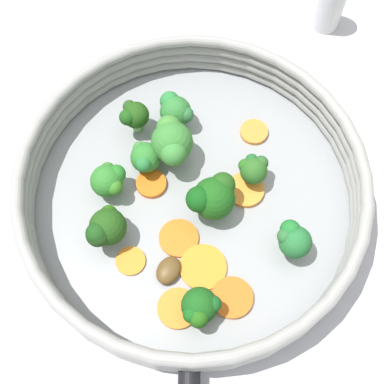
{
  "coord_description": "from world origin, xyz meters",
  "views": [
    {
      "loc": [
        -0.16,
        0.16,
        0.54
      ],
      "look_at": [
        0.0,
        0.0,
        0.03
      ],
      "focal_mm": 50.0,
      "sensor_mm": 36.0,
      "label": 1
    }
  ],
  "objects_px": {
    "carrot_slice_6": "(254,132)",
    "salt_shaker": "(332,0)",
    "broccoli_floret_6": "(105,228)",
    "mushroom_piece_0": "(168,270)",
    "carrot_slice_0": "(203,267)",
    "skillet": "(192,200)",
    "broccoli_floret_7": "(213,197)",
    "broccoli_floret_3": "(134,115)",
    "broccoli_floret_9": "(145,158)",
    "carrot_slice_3": "(245,190)",
    "broccoli_floret_2": "(253,169)",
    "broccoli_floret_0": "(293,240)",
    "broccoli_floret_1": "(200,308)",
    "carrot_slice_4": "(178,308)",
    "broccoli_floret_5": "(172,142)",
    "carrot_slice_1": "(151,184)",
    "carrot_slice_2": "(131,261)",
    "broccoli_floret_8": "(175,111)",
    "carrot_slice_5": "(179,238)",
    "carrot_slice_7": "(232,298)",
    "broccoli_floret_4": "(109,180)"
  },
  "relations": [
    {
      "from": "carrot_slice_6",
      "to": "salt_shaker",
      "type": "bearing_deg",
      "value": -76.22
    },
    {
      "from": "carrot_slice_4",
      "to": "broccoli_floret_1",
      "type": "xyz_separation_m",
      "value": [
        -0.02,
        -0.01,
        0.02
      ]
    },
    {
      "from": "broccoli_floret_6",
      "to": "broccoli_floret_7",
      "type": "distance_m",
      "value": 0.11
    },
    {
      "from": "broccoli_floret_4",
      "to": "carrot_slice_6",
      "type": "bearing_deg",
      "value": -111.29
    },
    {
      "from": "broccoli_floret_2",
      "to": "broccoli_floret_7",
      "type": "distance_m",
      "value": 0.06
    },
    {
      "from": "broccoli_floret_6",
      "to": "mushroom_piece_0",
      "type": "xyz_separation_m",
      "value": [
        -0.07,
        -0.02,
        -0.02
      ]
    },
    {
      "from": "carrot_slice_7",
      "to": "broccoli_floret_3",
      "type": "xyz_separation_m",
      "value": [
        0.21,
        -0.07,
        0.03
      ]
    },
    {
      "from": "broccoli_floret_0",
      "to": "broccoli_floret_7",
      "type": "relative_size",
      "value": 0.79
    },
    {
      "from": "carrot_slice_2",
      "to": "carrot_slice_3",
      "type": "bearing_deg",
      "value": -102.16
    },
    {
      "from": "broccoli_floret_3",
      "to": "mushroom_piece_0",
      "type": "height_order",
      "value": "broccoli_floret_3"
    },
    {
      "from": "broccoli_floret_3",
      "to": "broccoli_floret_9",
      "type": "bearing_deg",
      "value": 149.63
    },
    {
      "from": "carrot_slice_0",
      "to": "broccoli_floret_4",
      "type": "bearing_deg",
      "value": 2.89
    },
    {
      "from": "broccoli_floret_6",
      "to": "broccoli_floret_9",
      "type": "bearing_deg",
      "value": -69.1
    },
    {
      "from": "carrot_slice_2",
      "to": "broccoli_floret_0",
      "type": "height_order",
      "value": "broccoli_floret_0"
    },
    {
      "from": "carrot_slice_4",
      "to": "broccoli_floret_8",
      "type": "relative_size",
      "value": 0.93
    },
    {
      "from": "carrot_slice_6",
      "to": "broccoli_floret_3",
      "type": "distance_m",
      "value": 0.13
    },
    {
      "from": "skillet",
      "to": "broccoli_floret_7",
      "type": "xyz_separation_m",
      "value": [
        -0.02,
        -0.01,
        0.04
      ]
    },
    {
      "from": "carrot_slice_0",
      "to": "broccoli_floret_1",
      "type": "bearing_deg",
      "value": 129.55
    },
    {
      "from": "carrot_slice_7",
      "to": "broccoli_floret_5",
      "type": "xyz_separation_m",
      "value": [
        0.15,
        -0.07,
        0.03
      ]
    },
    {
      "from": "broccoli_floret_0",
      "to": "broccoli_floret_3",
      "type": "distance_m",
      "value": 0.22
    },
    {
      "from": "skillet",
      "to": "carrot_slice_5",
      "type": "height_order",
      "value": "carrot_slice_5"
    },
    {
      "from": "carrot_slice_0",
      "to": "broccoli_floret_3",
      "type": "xyz_separation_m",
      "value": [
        0.17,
        -0.06,
        0.03
      ]
    },
    {
      "from": "carrot_slice_6",
      "to": "broccoli_floret_2",
      "type": "height_order",
      "value": "broccoli_floret_2"
    },
    {
      "from": "skillet",
      "to": "broccoli_floret_5",
      "type": "distance_m",
      "value": 0.07
    },
    {
      "from": "skillet",
      "to": "mushroom_piece_0",
      "type": "relative_size",
      "value": 11.43
    },
    {
      "from": "broccoli_floret_5",
      "to": "salt_shaker",
      "type": "distance_m",
      "value": 0.27
    },
    {
      "from": "carrot_slice_0",
      "to": "mushroom_piece_0",
      "type": "xyz_separation_m",
      "value": [
        0.02,
        0.03,
        0.0
      ]
    },
    {
      "from": "skillet",
      "to": "broccoli_floret_0",
      "type": "relative_size",
      "value": 7.91
    },
    {
      "from": "carrot_slice_6",
      "to": "broccoli_floret_9",
      "type": "height_order",
      "value": "broccoli_floret_9"
    },
    {
      "from": "broccoli_floret_5",
      "to": "mushroom_piece_0",
      "type": "distance_m",
      "value": 0.13
    },
    {
      "from": "broccoli_floret_3",
      "to": "salt_shaker",
      "type": "height_order",
      "value": "salt_shaker"
    },
    {
      "from": "broccoli_floret_2",
      "to": "broccoli_floret_3",
      "type": "distance_m",
      "value": 0.14
    },
    {
      "from": "salt_shaker",
      "to": "broccoli_floret_8",
      "type": "bearing_deg",
      "value": 83.68
    },
    {
      "from": "carrot_slice_2",
      "to": "broccoli_floret_7",
      "type": "height_order",
      "value": "broccoli_floret_7"
    },
    {
      "from": "broccoli_floret_2",
      "to": "broccoli_floret_5",
      "type": "distance_m",
      "value": 0.09
    },
    {
      "from": "carrot_slice_1",
      "to": "broccoli_floret_6",
      "type": "bearing_deg",
      "value": 99.72
    },
    {
      "from": "carrot_slice_6",
      "to": "broccoli_floret_5",
      "type": "xyz_separation_m",
      "value": [
        0.04,
        0.09,
        0.03
      ]
    },
    {
      "from": "skillet",
      "to": "carrot_slice_1",
      "type": "xyz_separation_m",
      "value": [
        0.04,
        0.02,
        0.01
      ]
    },
    {
      "from": "carrot_slice_4",
      "to": "broccoli_floret_1",
      "type": "relative_size",
      "value": 1.01
    },
    {
      "from": "carrot_slice_3",
      "to": "broccoli_floret_2",
      "type": "bearing_deg",
      "value": -72.63
    },
    {
      "from": "skillet",
      "to": "broccoli_floret_4",
      "type": "relative_size",
      "value": 8.52
    },
    {
      "from": "mushroom_piece_0",
      "to": "carrot_slice_3",
      "type": "bearing_deg",
      "value": -87.49
    },
    {
      "from": "carrot_slice_5",
      "to": "broccoli_floret_9",
      "type": "height_order",
      "value": "broccoli_floret_9"
    },
    {
      "from": "skillet",
      "to": "carrot_slice_1",
      "type": "distance_m",
      "value": 0.05
    },
    {
      "from": "broccoli_floret_3",
      "to": "broccoli_floret_9",
      "type": "xyz_separation_m",
      "value": [
        -0.04,
        0.03,
        -0.01
      ]
    },
    {
      "from": "carrot_slice_3",
      "to": "salt_shaker",
      "type": "bearing_deg",
      "value": -70.6
    },
    {
      "from": "broccoli_floret_6",
      "to": "mushroom_piece_0",
      "type": "height_order",
      "value": "broccoli_floret_6"
    },
    {
      "from": "broccoli_floret_6",
      "to": "broccoli_floret_7",
      "type": "bearing_deg",
      "value": -118.43
    },
    {
      "from": "carrot_slice_0",
      "to": "broccoli_floret_6",
      "type": "bearing_deg",
      "value": 26.31
    },
    {
      "from": "carrot_slice_1",
      "to": "carrot_slice_2",
      "type": "relative_size",
      "value": 1.07
    }
  ]
}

